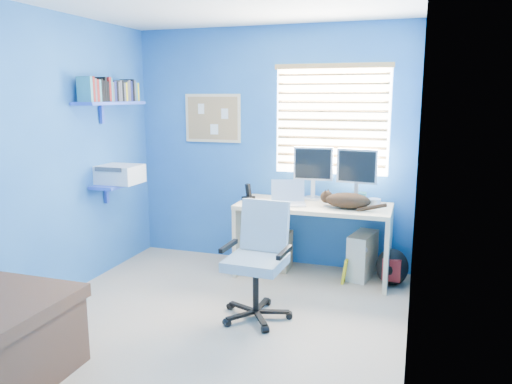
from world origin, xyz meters
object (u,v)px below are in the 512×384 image
(cat, at_px, (348,201))
(office_chair, at_px, (258,275))
(desk, at_px, (313,240))
(laptop, at_px, (289,194))
(tower_pc, at_px, (362,255))

(cat, height_order, office_chair, office_chair)
(desk, xyz_separation_m, office_chair, (-0.24, -1.06, -0.02))
(laptop, distance_m, tower_pc, 0.97)
(cat, relative_size, tower_pc, 0.94)
(laptop, relative_size, office_chair, 0.35)
(desk, relative_size, tower_pc, 3.33)
(cat, xyz_separation_m, tower_pc, (0.13, 0.21, -0.59))
(laptop, height_order, office_chair, laptop)
(desk, height_order, office_chair, office_chair)
(tower_pc, bearing_deg, office_chair, -109.62)
(laptop, bearing_deg, desk, 5.80)
(tower_pc, xyz_separation_m, office_chair, (-0.72, -1.18, 0.13))
(laptop, xyz_separation_m, office_chair, (-0.01, -0.95, -0.50))
(office_chair, bearing_deg, cat, 59.02)
(cat, height_order, tower_pc, cat)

